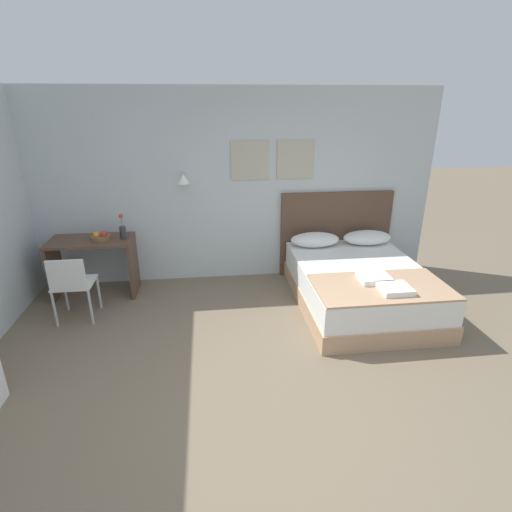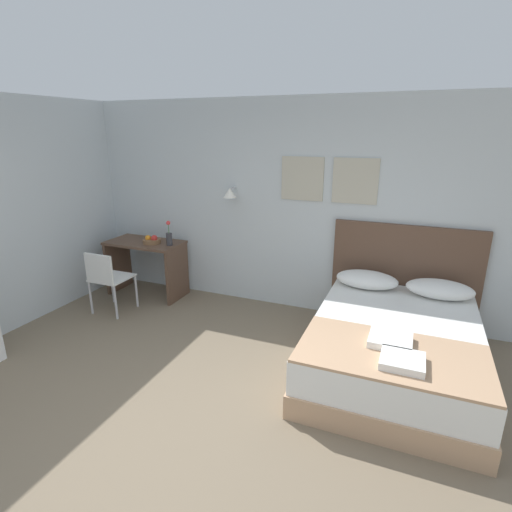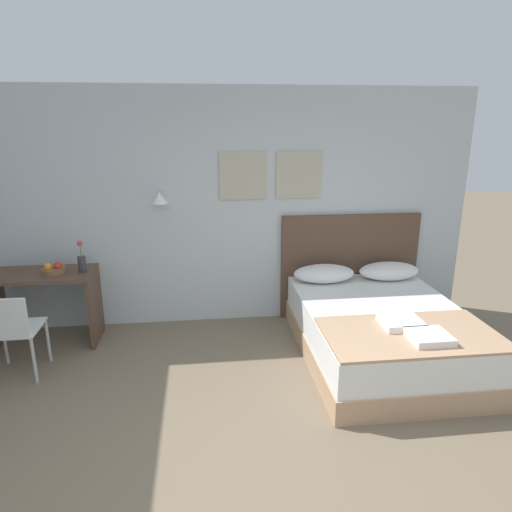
{
  "view_description": "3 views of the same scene",
  "coord_description": "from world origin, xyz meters",
  "px_view_note": "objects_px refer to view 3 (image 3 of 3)",
  "views": [
    {
      "loc": [
        -0.24,
        -2.72,
        2.46
      ],
      "look_at": [
        0.28,
        1.49,
        0.8
      ],
      "focal_mm": 28.0,
      "sensor_mm": 36.0,
      "label": 1
    },
    {
      "loc": [
        1.67,
        -1.97,
        2.26
      ],
      "look_at": [
        0.13,
        1.83,
        0.96
      ],
      "focal_mm": 28.0,
      "sensor_mm": 36.0,
      "label": 2
    },
    {
      "loc": [
        -0.11,
        -2.28,
        2.28
      ],
      "look_at": [
        0.39,
        1.91,
        1.03
      ],
      "focal_mm": 32.0,
      "sensor_mm": 36.0,
      "label": 3
    }
  ],
  "objects_px": {
    "bed": "(381,332)",
    "desk_chair": "(11,328)",
    "headboard": "(349,266)",
    "desk": "(44,296)",
    "flower_vase": "(82,261)",
    "throw_blanket": "(411,334)",
    "fruit_bowl": "(54,269)",
    "pillow_left": "(324,274)",
    "pillow_right": "(389,271)",
    "folded_towel_near_foot": "(401,323)",
    "folded_towel_mid_bed": "(429,337)"
  },
  "relations": [
    {
      "from": "pillow_right",
      "to": "headboard",
      "type": "bearing_deg",
      "value": 145.06
    },
    {
      "from": "throw_blanket",
      "to": "fruit_bowl",
      "type": "bearing_deg",
      "value": 158.11
    },
    {
      "from": "bed",
      "to": "desk_chair",
      "type": "distance_m",
      "value": 3.47
    },
    {
      "from": "pillow_left",
      "to": "headboard",
      "type": "bearing_deg",
      "value": 34.94
    },
    {
      "from": "desk",
      "to": "fruit_bowl",
      "type": "bearing_deg",
      "value": -10.34
    },
    {
      "from": "pillow_right",
      "to": "desk",
      "type": "distance_m",
      "value": 3.79
    },
    {
      "from": "flower_vase",
      "to": "desk_chair",
      "type": "bearing_deg",
      "value": -125.21
    },
    {
      "from": "desk_chair",
      "to": "fruit_bowl",
      "type": "height_order",
      "value": "fruit_bowl"
    },
    {
      "from": "pillow_left",
      "to": "fruit_bowl",
      "type": "distance_m",
      "value": 2.88
    },
    {
      "from": "pillow_right",
      "to": "fruit_bowl",
      "type": "bearing_deg",
      "value": -178.43
    },
    {
      "from": "desk_chair",
      "to": "flower_vase",
      "type": "distance_m",
      "value": 0.94
    },
    {
      "from": "headboard",
      "to": "throw_blanket",
      "type": "distance_m",
      "value": 1.68
    },
    {
      "from": "pillow_left",
      "to": "desk",
      "type": "xyz_separation_m",
      "value": [
        -3.02,
        -0.07,
        -0.1
      ]
    },
    {
      "from": "bed",
      "to": "throw_blanket",
      "type": "relative_size",
      "value": 1.4
    },
    {
      "from": "pillow_right",
      "to": "flower_vase",
      "type": "relative_size",
      "value": 2.07
    },
    {
      "from": "desk_chair",
      "to": "fruit_bowl",
      "type": "bearing_deg",
      "value": 73.3
    },
    {
      "from": "bed",
      "to": "flower_vase",
      "type": "distance_m",
      "value": 3.12
    },
    {
      "from": "throw_blanket",
      "to": "flower_vase",
      "type": "relative_size",
      "value": 4.44
    },
    {
      "from": "pillow_right",
      "to": "pillow_left",
      "type": "bearing_deg",
      "value": 180.0
    },
    {
      "from": "bed",
      "to": "folded_towel_near_foot",
      "type": "xyz_separation_m",
      "value": [
        -0.02,
        -0.46,
        0.32
      ]
    },
    {
      "from": "folded_towel_near_foot",
      "to": "folded_towel_mid_bed",
      "type": "xyz_separation_m",
      "value": [
        0.11,
        -0.29,
        0.0
      ]
    },
    {
      "from": "bed",
      "to": "pillow_left",
      "type": "xyz_separation_m",
      "value": [
        -0.38,
        0.8,
        0.36
      ]
    },
    {
      "from": "throw_blanket",
      "to": "pillow_left",
      "type": "bearing_deg",
      "value": 105.2
    },
    {
      "from": "pillow_right",
      "to": "throw_blanket",
      "type": "distance_m",
      "value": 1.46
    },
    {
      "from": "folded_towel_mid_bed",
      "to": "pillow_right",
      "type": "bearing_deg",
      "value": 79.18
    },
    {
      "from": "pillow_right",
      "to": "folded_towel_near_foot",
      "type": "bearing_deg",
      "value": -107.88
    },
    {
      "from": "pillow_left",
      "to": "pillow_right",
      "type": "xyz_separation_m",
      "value": [
        0.77,
        0.0,
        0.0
      ]
    },
    {
      "from": "flower_vase",
      "to": "pillow_left",
      "type": "bearing_deg",
      "value": 2.11
    },
    {
      "from": "headboard",
      "to": "desk",
      "type": "xyz_separation_m",
      "value": [
        -3.4,
        -0.34,
        -0.09
      ]
    },
    {
      "from": "pillow_right",
      "to": "fruit_bowl",
      "type": "height_order",
      "value": "fruit_bowl"
    },
    {
      "from": "headboard",
      "to": "desk",
      "type": "distance_m",
      "value": 3.42
    },
    {
      "from": "throw_blanket",
      "to": "flower_vase",
      "type": "height_order",
      "value": "flower_vase"
    },
    {
      "from": "pillow_right",
      "to": "desk",
      "type": "bearing_deg",
      "value": -178.88
    },
    {
      "from": "pillow_left",
      "to": "desk_chair",
      "type": "bearing_deg",
      "value": -165.6
    },
    {
      "from": "desk_chair",
      "to": "flower_vase",
      "type": "relative_size",
      "value": 2.46
    },
    {
      "from": "folded_towel_mid_bed",
      "to": "desk_chair",
      "type": "bearing_deg",
      "value": 167.87
    },
    {
      "from": "pillow_left",
      "to": "desk_chair",
      "type": "relative_size",
      "value": 0.84
    },
    {
      "from": "pillow_left",
      "to": "flower_vase",
      "type": "relative_size",
      "value": 2.07
    },
    {
      "from": "folded_towel_near_foot",
      "to": "fruit_bowl",
      "type": "xyz_separation_m",
      "value": [
        -3.23,
        1.16,
        0.24
      ]
    },
    {
      "from": "bed",
      "to": "flower_vase",
      "type": "xyz_separation_m",
      "value": [
        -2.97,
        0.71,
        0.63
      ]
    },
    {
      "from": "headboard",
      "to": "folded_towel_near_foot",
      "type": "bearing_deg",
      "value": -90.92
    },
    {
      "from": "flower_vase",
      "to": "desk",
      "type": "bearing_deg",
      "value": 177.1
    },
    {
      "from": "bed",
      "to": "fruit_bowl",
      "type": "distance_m",
      "value": 3.38
    },
    {
      "from": "fruit_bowl",
      "to": "desk",
      "type": "bearing_deg",
      "value": 169.66
    },
    {
      "from": "pillow_left",
      "to": "desk_chair",
      "type": "height_order",
      "value": "desk_chair"
    },
    {
      "from": "desk",
      "to": "fruit_bowl",
      "type": "relative_size",
      "value": 4.33
    },
    {
      "from": "headboard",
      "to": "fruit_bowl",
      "type": "relative_size",
      "value": 6.78
    },
    {
      "from": "pillow_right",
      "to": "desk_chair",
      "type": "distance_m",
      "value": 3.93
    },
    {
      "from": "pillow_left",
      "to": "desk",
      "type": "distance_m",
      "value": 3.02
    },
    {
      "from": "bed",
      "to": "desk_chair",
      "type": "bearing_deg",
      "value": 179.79
    }
  ]
}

